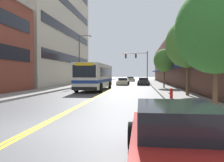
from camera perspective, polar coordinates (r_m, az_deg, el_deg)
ground_plane at (r=44.26m, az=2.53°, el=-0.74°), size 240.00×240.00×0.00m
sidewalk_left at (r=45.39m, az=-6.42°, el=-0.58°), size 3.17×106.00×0.17m
sidewalk_right at (r=44.23m, az=11.71°, el=-0.67°), size 3.17×106.00×0.17m
centre_line at (r=44.26m, az=2.53°, el=-0.74°), size 0.34×106.00×0.01m
office_tower_left at (r=44.99m, az=-18.29°, el=17.48°), size 12.08×26.94×28.37m
storefront_row_right at (r=45.10m, az=19.17°, el=5.10°), size 9.10×68.00×9.28m
city_bus at (r=26.76m, az=-4.26°, el=1.39°), size 2.93×11.10×3.10m
car_dark_grey_parked_left_near at (r=40.95m, az=-3.90°, el=-0.04°), size 2.15×4.47×1.35m
car_red_parked_right_foreground at (r=4.42m, az=16.78°, el=-15.31°), size 2.00×4.64×1.33m
car_charcoal_parked_right_mid at (r=39.38m, az=8.21°, el=-0.17°), size 2.15×4.44×1.33m
car_beige_moving_lead at (r=58.37m, az=4.88°, el=0.45°), size 2.18×4.33×1.28m
car_champagne_moving_second at (r=39.30m, az=2.93°, el=-0.17°), size 2.13×4.76×1.28m
traffic_signal_mast at (r=46.37m, az=7.01°, el=5.26°), size 5.39×0.38×6.74m
street_lamp_left_far at (r=32.99m, az=-8.06°, el=6.44°), size 2.09×0.28×7.81m
street_tree_right_near at (r=10.33m, az=25.56°, el=12.06°), size 3.39×3.39×5.49m
street_tree_right_mid at (r=19.38m, az=19.22°, el=9.22°), size 3.68×3.68×6.33m
street_tree_right_far at (r=29.51m, az=13.47°, el=5.24°), size 2.72×2.72×5.08m
fire_hydrant at (r=16.53m, az=15.22°, el=-3.08°), size 0.30×0.22×0.75m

